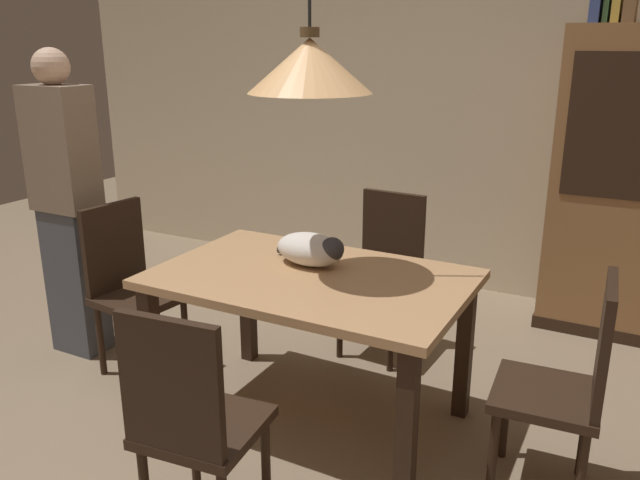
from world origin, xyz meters
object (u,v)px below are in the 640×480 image
at_px(dining_table, 311,296).
at_px(chair_near_front, 191,418).
at_px(chair_far_back, 385,267).
at_px(book_brown_thick, 631,2).
at_px(pendant_lamp, 310,65).
at_px(book_yellow_short, 617,6).
at_px(chair_right_side, 569,381).
at_px(chair_left_side, 129,281).
at_px(book_blue_wide, 597,1).
at_px(cat_sleeping, 312,249).
at_px(person_standing, 68,206).

bearing_deg(dining_table, chair_near_front, -89.48).
distance_m(chair_far_back, book_brown_thick, 2.02).
bearing_deg(pendant_lamp, book_yellow_short, 61.37).
distance_m(chair_right_side, chair_far_back, 1.42).
bearing_deg(chair_left_side, book_yellow_short, 40.40).
bearing_deg(chair_far_back, dining_table, -90.25).
bearing_deg(dining_table, book_blue_wide, 64.08).
xyz_separation_m(pendant_lamp, book_brown_thick, (1.06, 1.81, 0.30)).
relative_size(pendant_lamp, book_brown_thick, 5.42).
relative_size(chair_left_side, chair_far_back, 1.00).
bearing_deg(cat_sleeping, chair_near_front, -86.11).
xyz_separation_m(chair_near_front, pendant_lamp, (-0.01, 0.88, 1.15)).
bearing_deg(book_yellow_short, chair_right_side, -85.54).
bearing_deg(book_yellow_short, cat_sleeping, -121.81).
bearing_deg(person_standing, book_brown_thick, 34.09).
bearing_deg(chair_right_side, chair_left_side, 179.90).
xyz_separation_m(chair_left_side, book_brown_thick, (2.18, 1.80, 1.45)).
xyz_separation_m(chair_right_side, book_blue_wide, (-0.25, 1.80, 1.46)).
distance_m(chair_right_side, book_yellow_short, 2.31).
distance_m(chair_near_front, cat_sleeping, 1.05).
xyz_separation_m(cat_sleeping, person_standing, (-1.51, -0.09, 0.05)).
height_order(chair_right_side, chair_far_back, same).
xyz_separation_m(chair_near_front, chair_far_back, (-0.00, 1.76, 0.00)).
distance_m(chair_right_side, pendant_lamp, 1.61).
relative_size(book_yellow_short, book_brown_thick, 0.83).
relative_size(dining_table, pendant_lamp, 1.08).
distance_m(dining_table, cat_sleeping, 0.22).
height_order(book_blue_wide, book_yellow_short, book_blue_wide).
relative_size(dining_table, book_blue_wide, 5.83).
distance_m(book_blue_wide, book_yellow_short, 0.11).
xyz_separation_m(book_yellow_short, book_brown_thick, (0.07, 0.00, 0.02)).
bearing_deg(chair_near_front, chair_far_back, 90.14).
height_order(chair_left_side, chair_far_back, same).
bearing_deg(cat_sleeping, person_standing, -176.70).
distance_m(dining_table, person_standing, 1.58).
bearing_deg(book_blue_wide, person_standing, -144.03).
bearing_deg(pendant_lamp, book_brown_thick, 59.72).
bearing_deg(cat_sleeping, book_blue_wide, 60.91).
xyz_separation_m(chair_far_back, pendant_lamp, (-0.00, -0.88, 1.15)).
distance_m(chair_near_front, chair_right_side, 1.43).
height_order(dining_table, chair_right_side, chair_right_side).
bearing_deg(book_brown_thick, book_yellow_short, 180.00).
bearing_deg(book_yellow_short, pendant_lamp, -118.63).
xyz_separation_m(cat_sleeping, book_blue_wide, (0.94, 1.69, 1.14)).
height_order(pendant_lamp, book_brown_thick, pendant_lamp).
distance_m(dining_table, book_brown_thick, 2.47).
relative_size(chair_far_back, book_yellow_short, 4.65).
bearing_deg(person_standing, dining_table, -1.24).
xyz_separation_m(chair_left_side, chair_near_front, (1.14, -0.89, 0.00)).
height_order(book_brown_thick, person_standing, book_brown_thick).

